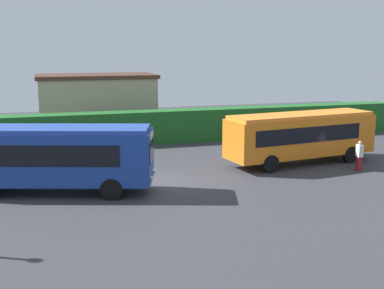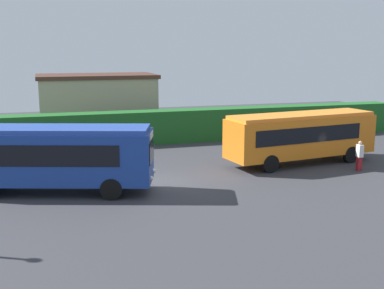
{
  "view_description": "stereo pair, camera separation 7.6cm",
  "coord_description": "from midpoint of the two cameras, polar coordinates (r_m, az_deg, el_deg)",
  "views": [
    {
      "loc": [
        -5.3,
        -23.65,
        6.72
      ],
      "look_at": [
        2.3,
        0.74,
        1.74
      ],
      "focal_mm": 46.1,
      "sensor_mm": 36.0,
      "label": 1
    },
    {
      "loc": [
        -5.23,
        -23.67,
        6.72
      ],
      "look_at": [
        2.3,
        0.74,
        1.74
      ],
      "focal_mm": 46.1,
      "sensor_mm": 36.0,
      "label": 2
    }
  ],
  "objects": [
    {
      "name": "hedge_row",
      "position": [
        35.21,
        -8.5,
        1.84
      ],
      "size": [
        44.0,
        1.73,
        2.34
      ],
      "primitive_type": "cube",
      "color": "#1F5E23",
      "rests_on": "ground_plane"
    },
    {
      "name": "bus_blue",
      "position": [
        23.93,
        -15.66,
        -1.2
      ],
      "size": [
        9.39,
        5.11,
        3.15
      ],
      "rotation": [
        0.0,
        0.0,
        -0.31
      ],
      "color": "navy",
      "rests_on": "ground_plane"
    },
    {
      "name": "person_left",
      "position": [
        26.69,
        -16.76,
        -1.76
      ],
      "size": [
        0.42,
        0.27,
        1.92
      ],
      "rotation": [
        0.0,
        0.0,
        1.55
      ],
      "color": "silver",
      "rests_on": "ground_plane"
    },
    {
      "name": "ground_plane",
      "position": [
        25.15,
        -4.61,
        -4.5
      ],
      "size": [
        64.0,
        64.0,
        0.0
      ],
      "primitive_type": "plane",
      "color": "#38383D"
    },
    {
      "name": "person_center",
      "position": [
        30.31,
        6.74,
        0.06
      ],
      "size": [
        0.48,
        0.45,
        1.86
      ],
      "rotation": [
        0.0,
        0.0,
        2.2
      ],
      "color": "silver",
      "rests_on": "ground_plane"
    },
    {
      "name": "bus_orange",
      "position": [
        29.72,
        12.43,
        1.12
      ],
      "size": [
        9.52,
        3.63,
        2.99
      ],
      "rotation": [
        0.0,
        0.0,
        0.13
      ],
      "color": "orange",
      "rests_on": "ground_plane"
    },
    {
      "name": "person_right",
      "position": [
        29.03,
        18.72,
        -1.15
      ],
      "size": [
        0.31,
        0.45,
        1.69
      ],
      "rotation": [
        0.0,
        0.0,
        6.15
      ],
      "color": "maroon",
      "rests_on": "ground_plane"
    },
    {
      "name": "depot_building",
      "position": [
        40.35,
        -11.02,
        4.64
      ],
      "size": [
        9.25,
        5.33,
        4.72
      ],
      "color": "tan",
      "rests_on": "ground_plane"
    },
    {
      "name": "traffic_cone",
      "position": [
        36.91,
        9.71,
        0.86
      ],
      "size": [
        0.36,
        0.36,
        0.6
      ],
      "primitive_type": "cone",
      "color": "orange",
      "rests_on": "ground_plane"
    }
  ]
}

